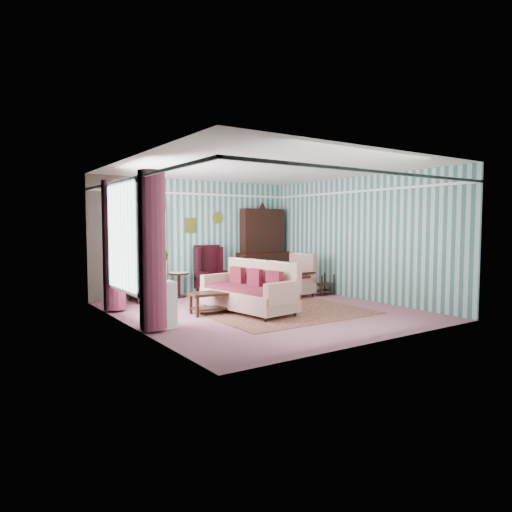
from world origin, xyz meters
TOP-DOWN VIEW (x-y plane):
  - floor at (0.00, 0.00)m, footprint 6.00×6.00m
  - room_shell at (-0.62, 0.18)m, footprint 5.53×6.02m
  - bookcase at (-1.35, 2.84)m, footprint 0.80×0.28m
  - dresser_hutch at (1.90, 2.72)m, footprint 1.50×0.56m
  - wingback_left at (-1.60, 2.45)m, footprint 0.76×0.80m
  - wingback_right at (0.15, 2.45)m, footprint 0.76×0.80m
  - seated_woman at (-1.60, 2.45)m, footprint 0.44×0.40m
  - round_side_table at (-0.70, 2.60)m, footprint 0.50×0.50m
  - nest_table at (2.47, 0.90)m, footprint 0.45×0.38m
  - plant_stand at (-2.40, -0.30)m, footprint 0.55×0.35m
  - rug at (0.30, -0.30)m, footprint 3.20×2.60m
  - sofa at (-0.34, 0.06)m, footprint 1.39×2.24m
  - floral_armchair at (1.66, 1.08)m, footprint 0.95×0.99m
  - coffee_table at (-1.01, 0.30)m, footprint 0.98×0.60m
  - potted_plant_a at (-2.49, -0.42)m, footprint 0.51×0.47m
  - potted_plant_b at (-2.31, -0.18)m, footprint 0.36×0.33m
  - potted_plant_c at (-2.44, -0.28)m, footprint 0.26×0.26m

SIDE VIEW (x-z plane):
  - floor at x=0.00m, z-range 0.00..0.00m
  - rug at x=0.30m, z-range 0.00..0.01m
  - coffee_table at x=-1.01m, z-range 0.00..0.44m
  - nest_table at x=2.47m, z-range 0.00..0.54m
  - round_side_table at x=-0.70m, z-range 0.00..0.60m
  - plant_stand at x=-2.40m, z-range 0.00..0.80m
  - floral_armchair at x=1.66m, z-range 0.00..1.03m
  - sofa at x=-0.34m, z-range 0.00..1.07m
  - seated_woman at x=-1.60m, z-range 0.00..1.18m
  - wingback_left at x=-1.60m, z-range 0.00..1.25m
  - wingback_right at x=0.15m, z-range 0.00..1.25m
  - potted_plant_c at x=-2.44m, z-range 0.80..1.23m
  - potted_plant_a at x=-2.49m, z-range 0.80..1.26m
  - potted_plant_b at x=-2.31m, z-range 0.80..1.33m
  - bookcase at x=-1.35m, z-range 0.00..2.24m
  - dresser_hutch at x=1.90m, z-range 0.00..2.36m
  - room_shell at x=-0.62m, z-range 0.55..3.46m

